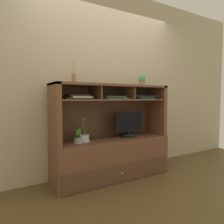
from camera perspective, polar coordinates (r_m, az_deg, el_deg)
floor_plane at (r=3.10m, az=0.00°, el=-17.78°), size 6.00×6.00×0.02m
back_wall at (r=3.14m, az=-2.62°, el=8.69°), size 6.00×0.02×2.80m
media_console at (r=2.98m, az=-0.07°, el=-10.11°), size 1.68×0.54×1.32m
tv_monitor at (r=3.03m, az=4.64°, el=-4.02°), size 0.47×0.21×0.37m
potted_orchid at (r=2.77m, az=-7.95°, el=-7.05°), size 0.17×0.17×0.31m
potted_fern at (r=2.67m, az=-9.48°, el=-6.98°), size 0.13×0.13×0.20m
magazine_stack_left at (r=2.92m, az=0.34°, el=4.02°), size 0.43×0.30×0.04m
magazine_stack_centre at (r=3.14m, az=8.37°, el=4.08°), size 0.42×0.31×0.05m
magazine_stack_right at (r=2.67m, az=-9.50°, el=4.17°), size 0.32×0.31×0.06m
diffuser_bottle at (r=2.69m, az=-10.54°, el=9.15°), size 0.06×0.06×0.32m
potted_succulent at (r=3.23m, az=8.35°, el=8.55°), size 0.12×0.12×0.18m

